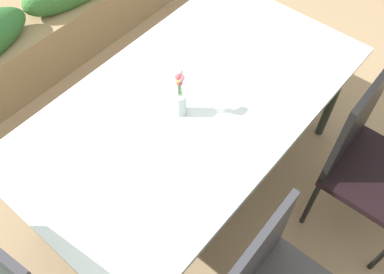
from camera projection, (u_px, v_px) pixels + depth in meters
The scene contains 5 objects.
ground_plane at pixel (180, 169), 2.68m from camera, with size 12.00×12.00×0.00m, color #9E7F5B.
dining_table at pixel (192, 107), 2.08m from camera, with size 1.82×1.02×0.75m.
chair_near_right at pixel (370, 157), 2.07m from camera, with size 0.48×0.48×1.01m.
flower_vase at pixel (180, 96), 1.90m from camera, with size 0.06×0.06×0.27m.
planter_box at pixel (34, 32), 2.94m from camera, with size 2.99×0.38×0.73m.
Camera 1 is at (-1.02, -0.96, 2.30)m, focal length 39.40 mm.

